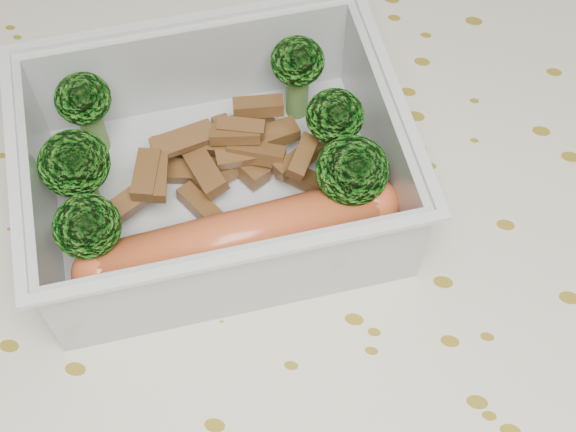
# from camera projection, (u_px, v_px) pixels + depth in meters

# --- Properties ---
(dining_table) EXTENTS (1.40, 0.90, 0.75)m
(dining_table) POSITION_uv_depth(u_px,v_px,m) (279.00, 315.00, 0.46)
(dining_table) COLOR brown
(dining_table) RESTS_ON ground
(tablecloth) EXTENTS (1.46, 0.96, 0.19)m
(tablecloth) POSITION_uv_depth(u_px,v_px,m) (278.00, 276.00, 0.42)
(tablecloth) COLOR beige
(tablecloth) RESTS_ON dining_table
(lunch_container) EXTENTS (0.21, 0.19, 0.06)m
(lunch_container) POSITION_uv_depth(u_px,v_px,m) (217.00, 177.00, 0.38)
(lunch_container) COLOR silver
(lunch_container) RESTS_ON tablecloth
(broccoli_florets) EXTENTS (0.16, 0.14, 0.05)m
(broccoli_florets) POSITION_uv_depth(u_px,v_px,m) (208.00, 150.00, 0.37)
(broccoli_florets) COLOR #608C3F
(broccoli_florets) RESTS_ON lunch_container
(meat_pile) EXTENTS (0.10, 0.08, 0.03)m
(meat_pile) POSITION_uv_depth(u_px,v_px,m) (225.00, 154.00, 0.39)
(meat_pile) COLOR brown
(meat_pile) RESTS_ON lunch_container
(sausage) EXTENTS (0.14, 0.08, 0.03)m
(sausage) POSITION_uv_depth(u_px,v_px,m) (240.00, 238.00, 0.36)
(sausage) COLOR #CF572C
(sausage) RESTS_ON lunch_container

